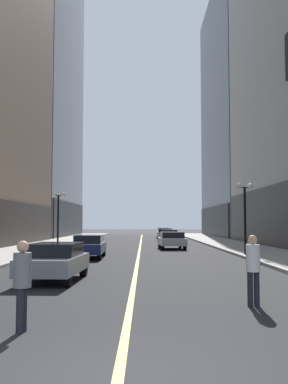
# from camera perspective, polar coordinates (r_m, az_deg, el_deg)

# --- Properties ---
(ground_plane) EXTENTS (200.00, 200.00, 0.00)m
(ground_plane) POSITION_cam_1_polar(r_m,az_deg,el_deg) (40.87, -0.56, -6.77)
(ground_plane) COLOR #262628
(sidewalk_left) EXTENTS (4.50, 78.00, 0.15)m
(sidewalk_left) POSITION_cam_1_polar(r_m,az_deg,el_deg) (41.76, -12.03, -6.52)
(sidewalk_left) COLOR #ADA8A0
(sidewalk_left) RESTS_ON ground
(sidewalk_right) EXTENTS (4.50, 78.00, 0.15)m
(sidewalk_right) POSITION_cam_1_polar(r_m,az_deg,el_deg) (41.62, 10.95, -6.54)
(sidewalk_right) COLOR #ADA8A0
(sidewalk_right) RESTS_ON ground
(lane_centre_stripe) EXTENTS (0.16, 70.00, 0.01)m
(lane_centre_stripe) POSITION_cam_1_polar(r_m,az_deg,el_deg) (40.87, -0.56, -6.76)
(lane_centre_stripe) COLOR #E5D64C
(lane_centre_stripe) RESTS_ON ground
(building_left_far) EXTENTS (13.08, 26.00, 57.48)m
(building_left_far) POSITION_cam_1_polar(r_m,az_deg,el_deg) (73.07, -14.45, 17.58)
(building_left_far) COLOR gray
(building_left_far) RESTS_ON ground
(building_right_far) EXTENTS (10.27, 26.00, 36.67)m
(building_right_far) POSITION_cam_1_polar(r_m,az_deg,el_deg) (69.47, 12.74, 9.68)
(building_right_far) COLOR slate
(building_right_far) RESTS_ON ground
(car_grey) EXTENTS (1.96, 4.08, 1.32)m
(car_grey) POSITION_cam_1_polar(r_m,az_deg,el_deg) (16.21, -11.32, -8.51)
(car_grey) COLOR slate
(car_grey) RESTS_ON ground
(car_navy) EXTENTS (1.80, 4.48, 1.32)m
(car_navy) POSITION_cam_1_polar(r_m,az_deg,el_deg) (26.39, -7.08, -6.75)
(car_navy) COLOR #141E4C
(car_navy) RESTS_ON ground
(car_silver) EXTENTS (2.07, 4.11, 1.32)m
(car_silver) POSITION_cam_1_polar(r_m,az_deg,el_deg) (35.08, 3.46, -6.06)
(car_silver) COLOR #B7B7BC
(car_silver) RESTS_ON ground
(car_red) EXTENTS (2.00, 4.22, 1.32)m
(car_red) POSITION_cam_1_polar(r_m,az_deg,el_deg) (46.02, 3.16, -5.55)
(car_red) COLOR #B21919
(car_red) RESTS_ON ground
(car_white) EXTENTS (1.97, 4.23, 1.32)m
(car_white) POSITION_cam_1_polar(r_m,az_deg,el_deg) (56.32, 2.59, -5.25)
(car_white) COLOR silver
(car_white) RESTS_ON ground
(car_yellow) EXTENTS (1.83, 4.17, 1.32)m
(car_yellow) POSITION_cam_1_polar(r_m,az_deg,el_deg) (63.52, 2.35, -5.10)
(car_yellow) COLOR yellow
(car_yellow) RESTS_ON ground
(pedestrian_in_white_shirt) EXTENTS (0.36, 0.36, 1.73)m
(pedestrian_in_white_shirt) POSITION_cam_1_polar(r_m,az_deg,el_deg) (11.46, 13.58, -8.94)
(pedestrian_in_white_shirt) COLOR black
(pedestrian_in_white_shirt) RESTS_ON ground
(pedestrian_in_grey_suit) EXTENTS (0.38, 0.38, 1.70)m
(pedestrian_in_grey_suit) POSITION_cam_1_polar(r_m,az_deg,el_deg) (8.88, -15.28, -10.55)
(pedestrian_in_grey_suit) COLOR black
(pedestrian_in_grey_suit) RESTS_ON ground
(street_lamp_left_far) EXTENTS (1.06, 0.36, 4.43)m
(street_lamp_left_far) POSITION_cam_1_polar(r_m,az_deg,el_deg) (35.89, -10.91, -1.89)
(street_lamp_left_far) COLOR black
(street_lamp_left_far) RESTS_ON ground
(street_lamp_right_mid) EXTENTS (1.06, 0.36, 4.43)m
(street_lamp_right_mid) POSITION_cam_1_polar(r_m,az_deg,el_deg) (27.66, 12.58, -1.29)
(street_lamp_right_mid) COLOR black
(street_lamp_right_mid) RESTS_ON ground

